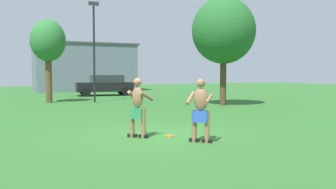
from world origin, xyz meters
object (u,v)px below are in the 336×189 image
at_px(player_in_blue, 201,109).
at_px(lamp_post, 94,41).
at_px(tree_left_field, 224,31).
at_px(frisbee, 169,136).
at_px(tree_right_field, 48,42).
at_px(car_black_near_post, 105,85).
at_px(player_with_cap, 138,105).

distance_m(player_in_blue, lamp_post, 14.02).
bearing_deg(tree_left_field, frisbee, -132.07).
distance_m(player_in_blue, tree_right_field, 14.83).
distance_m(frisbee, lamp_post, 13.13).
distance_m(car_black_near_post, tree_left_field, 11.90).
distance_m(player_with_cap, tree_left_field, 11.04).
height_order(frisbee, tree_left_field, tree_left_field).
xyz_separation_m(frisbee, tree_left_field, (6.79, 7.52, 4.02)).
relative_size(player_in_blue, lamp_post, 0.27).
xyz_separation_m(player_with_cap, car_black_near_post, (4.04, 18.20, -0.09)).
xyz_separation_m(player_with_cap, tree_right_field, (-0.75, 13.11, 2.67)).
relative_size(player_in_blue, tree_right_field, 0.34).
relative_size(car_black_near_post, tree_left_field, 0.76).
distance_m(player_with_cap, car_black_near_post, 18.64).
relative_size(frisbee, tree_right_field, 0.05).
xyz_separation_m(player_in_blue, car_black_near_post, (2.82, 19.54, -0.04)).
distance_m(player_with_cap, lamp_post, 12.81).
distance_m(player_in_blue, car_black_near_post, 19.74).
bearing_deg(tree_right_field, player_with_cap, -86.72).
xyz_separation_m(car_black_near_post, tree_right_field, (-4.80, -5.09, 2.76)).
bearing_deg(frisbee, player_in_blue, -72.29).
bearing_deg(player_in_blue, tree_right_field, 97.80).
xyz_separation_m(frisbee, lamp_post, (0.94, 12.58, 3.64)).
bearing_deg(frisbee, tree_right_field, 96.92).
distance_m(lamp_post, tree_right_field, 2.65).
bearing_deg(player_in_blue, frisbee, 107.71).
bearing_deg(lamp_post, tree_left_field, -40.88).
relative_size(lamp_post, tree_right_field, 1.22).
bearing_deg(lamp_post, player_with_cap, -98.27).
bearing_deg(tree_left_field, car_black_near_post, 108.35).
bearing_deg(car_black_near_post, lamp_post, -111.10).
height_order(car_black_near_post, tree_right_field, tree_right_field).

